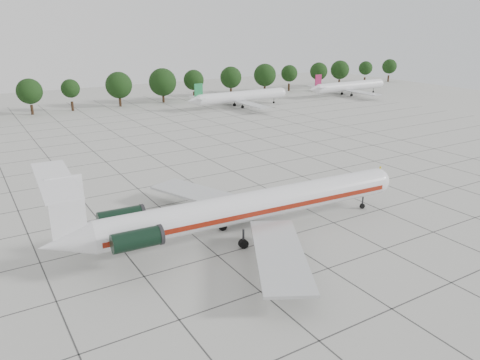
{
  "coord_description": "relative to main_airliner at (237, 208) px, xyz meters",
  "views": [
    {
      "loc": [
        -28.67,
        -46.18,
        23.08
      ],
      "look_at": [
        1.35,
        2.82,
        3.5
      ],
      "focal_mm": 35.0,
      "sensor_mm": 36.0,
      "label": 1
    }
  ],
  "objects": [
    {
      "name": "bg_airliner_d",
      "position": [
        44.57,
        71.67,
        -0.6
      ],
      "size": [
        28.24,
        27.2,
        7.4
      ],
      "color": "silver",
      "rests_on": "ground"
    },
    {
      "name": "ground",
      "position": [
        4.0,
        5.35,
        -3.51
      ],
      "size": [
        260.0,
        260.0,
        0.0
      ],
      "primitive_type": "plane",
      "color": "#B2B2AB",
      "rests_on": "ground"
    },
    {
      "name": "ground_crew",
      "position": [
        30.56,
        7.3,
        -2.74
      ],
      "size": [
        0.62,
        0.46,
        1.54
      ],
      "primitive_type": "imported",
      "rotation": [
        0.0,
        0.0,
        3.31
      ],
      "color": "yellow",
      "rests_on": "ground"
    },
    {
      "name": "apron_joints",
      "position": [
        4.0,
        20.35,
        -3.5
      ],
      "size": [
        170.0,
        170.0,
        0.02
      ],
      "primitive_type": "cube",
      "color": "#383838",
      "rests_on": "ground"
    },
    {
      "name": "main_airliner",
      "position": [
        0.0,
        0.0,
        0.0
      ],
      "size": [
        42.44,
        33.29,
        9.95
      ],
      "rotation": [
        0.0,
        0.0,
        -0.06
      ],
      "color": "silver",
      "rests_on": "ground"
    },
    {
      "name": "bg_airliner_e",
      "position": [
        86.13,
        71.89,
        -0.6
      ],
      "size": [
        28.24,
        27.2,
        7.4
      ],
      "color": "silver",
      "rests_on": "ground"
    },
    {
      "name": "tree_line",
      "position": [
        -7.68,
        90.35,
        2.47
      ],
      "size": [
        249.86,
        8.44,
        10.22
      ],
      "color": "#332114",
      "rests_on": "ground"
    }
  ]
}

